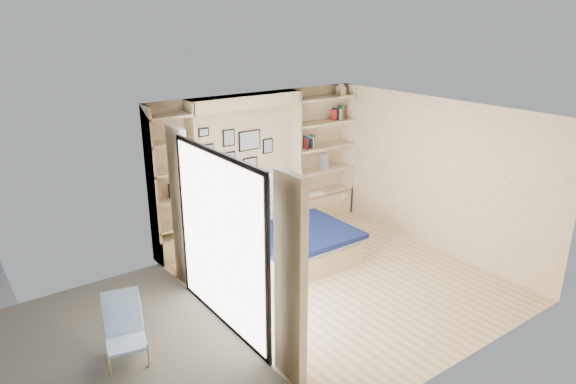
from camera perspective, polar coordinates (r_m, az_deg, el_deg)
ground at (r=7.78m, az=5.83°, el=-9.53°), size 4.50×4.50×0.00m
room_shell at (r=8.24m, az=-2.99°, el=0.40°), size 4.50×4.50×4.50m
bed at (r=8.39m, az=-0.09°, el=-5.13°), size 1.66×2.10×1.07m
photo_gallery at (r=8.63m, az=-5.98°, el=4.84°), size 1.48×0.02×0.82m
reading_lamps at (r=8.66m, az=-4.26°, el=1.47°), size 1.92×0.12×0.15m
shelf_decor at (r=9.34m, az=2.77°, el=6.50°), size 3.56×0.23×2.03m
deck at (r=6.33m, az=-20.74°, el=-18.22°), size 3.20×4.00×0.05m
deck_chair at (r=6.28m, az=-17.72°, el=-14.28°), size 0.61×0.82×0.74m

